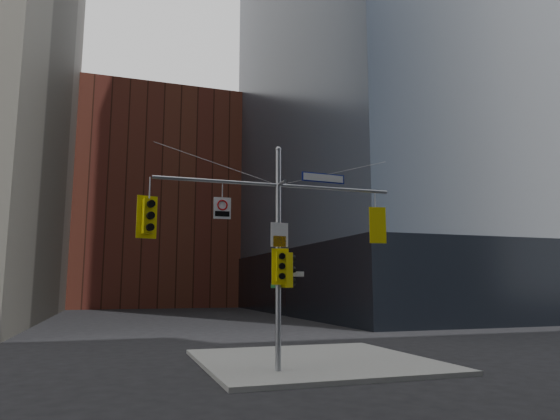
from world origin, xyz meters
TOP-DOWN VIEW (x-y plane):
  - ground at (0.00, 0.00)m, footprint 160.00×160.00m
  - sidewalk_corner at (2.00, 4.00)m, footprint 8.00×8.00m
  - podium_ne at (28.00, 32.00)m, footprint 36.40×36.40m
  - brick_midrise at (0.00, 58.00)m, footprint 26.00×20.00m
  - signal_assembly at (0.00, 1.99)m, footprint 8.00×0.80m
  - traffic_light_west_arm at (-4.06, 2.01)m, footprint 0.61×0.56m
  - traffic_light_east_arm at (3.54, 1.99)m, footprint 0.59×0.51m
  - traffic_light_pole_side at (0.33, 2.01)m, footprint 0.49×0.41m
  - traffic_light_pole_front at (0.00, 1.73)m, footprint 0.55×0.47m
  - street_sign_blade at (1.60, 2.00)m, footprint 1.58×0.16m
  - regulatory_sign_arm at (-1.85, 1.97)m, footprint 0.54×0.07m
  - regulatory_sign_pole at (0.00, 1.88)m, footprint 0.59×0.08m
  - street_blade_ew at (0.45, 2.00)m, footprint 0.83×0.06m
  - street_blade_ns at (0.00, 2.45)m, footprint 0.08×0.75m

SIDE VIEW (x-z plane):
  - ground at x=0.00m, z-range 0.00..0.00m
  - sidewalk_corner at x=2.00m, z-range 0.00..0.15m
  - street_blade_ns at x=0.00m, z-range 2.68..2.83m
  - podium_ne at x=28.00m, z-range 0.00..6.00m
  - street_blade_ew at x=0.45m, z-range 3.04..3.21m
  - traffic_light_pole_side at x=0.33m, z-range 2.69..3.81m
  - traffic_light_pole_front at x=0.00m, z-range 2.78..3.93m
  - regulatory_sign_pole at x=0.00m, z-range 3.96..4.73m
  - signal_assembly at x=0.00m, z-range 0.77..8.07m
  - traffic_light_west_arm at x=-4.06m, z-range 4.15..5.45m
  - traffic_light_east_arm at x=3.54m, z-range 4.18..5.42m
  - regulatory_sign_arm at x=-1.85m, z-range 4.83..5.51m
  - street_sign_blade at x=1.60m, z-range 6.20..6.50m
  - brick_midrise at x=0.00m, z-range 0.00..28.00m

